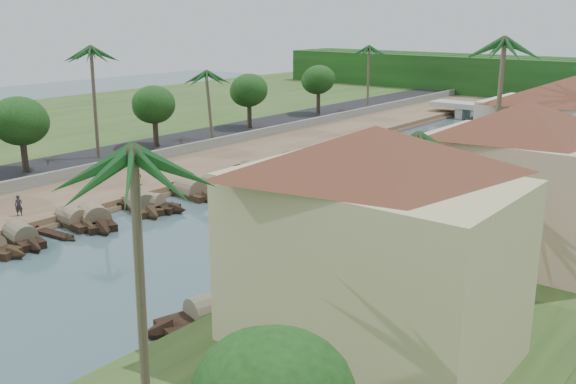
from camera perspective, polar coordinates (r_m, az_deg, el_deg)
The scene contains 40 objects.
ground at distance 44.02m, azimuth -13.14°, elevation -6.05°, with size 220.00×220.00×0.00m, color #3E565D.
left_bank at distance 67.99m, azimuth -8.45°, elevation 2.18°, with size 10.00×180.00×0.80m, color brown.
right_bank at distance 49.37m, azimuth 20.64°, elevation -3.54°, with size 16.00×180.00×1.20m, color #27431B.
road at distance 74.25m, azimuth -12.97°, elevation 3.31°, with size 8.00×180.00×1.40m, color black.
retaining_wall at distance 70.85m, azimuth -10.81°, elevation 3.40°, with size 0.40×180.00×1.10m, color slate.
far_left_fill at distance 96.14m, azimuth -22.96°, elevation 5.18°, with size 45.00×220.00×1.35m, color #27431B.
treeline at distance 129.67m, azimuth 24.15°, elevation 8.91°, with size 120.00×14.00×8.00m.
bridge at distance 103.25m, azimuth 19.93°, elevation 6.70°, with size 28.00×4.00×2.40m.
building_near at distance 28.31m, azimuth 7.42°, elevation -4.18°, with size 14.85×14.85×10.20m.
building_mid at distance 42.07m, azimuth 20.03°, elevation 1.18°, with size 14.11×14.11×9.70m.
building_far at distance 55.48m, azimuth 23.84°, elevation 4.34°, with size 15.59×15.59×10.20m.
sampan_3 at distance 50.26m, azimuth -22.68°, elevation -3.65°, with size 7.58×2.66×2.03m.
sampan_4 at distance 52.77m, azimuth -18.62°, elevation -2.37°, with size 7.27×2.09×2.07m.
sampan_5 at distance 52.49m, azimuth -16.87°, elevation -2.30°, with size 7.92×4.41×2.44m.
sampan_6 at distance 55.36m, azimuth -12.99°, elevation -1.11°, with size 8.04×4.22×2.34m.
sampan_7 at distance 55.31m, azimuth -12.42°, elevation -1.10°, with size 7.92×3.76×2.09m.
sampan_8 at distance 58.66m, azimuth -8.73°, elevation 0.05°, with size 7.65×2.54×2.32m.
sampan_9 at distance 60.32m, azimuth -6.66°, elevation 0.54°, with size 7.26×3.68×1.87m.
sampan_10 at distance 63.17m, azimuth -4.24°, elevation 1.30°, with size 7.78×4.02×2.13m.
sampan_11 at distance 64.38m, azimuth -2.75°, elevation 1.60°, with size 9.18×2.44×2.57m.
sampan_12 at distance 70.27m, azimuth 0.52°, elevation 2.79°, with size 8.09×4.51×1.98m.
sampan_13 at distance 70.78m, azimuth 0.52°, elevation 2.88°, with size 7.06×2.36×1.94m.
sampan_14 at distance 35.33m, azimuth -6.34°, elevation -10.53°, with size 4.01×9.28×2.22m.
sampan_15 at distance 40.99m, azimuth 1.72°, elevation -6.64°, with size 2.64×8.38×2.21m.
sampan_16 at distance 55.72m, azimuth 13.27°, elevation -1.02°, with size 2.30×9.30×2.24m.
canoe_1 at distance 50.89m, azimuth -20.22°, elevation -3.54°, with size 5.30×1.42×0.85m.
canoe_2 at distance 63.13m, azimuth -5.08°, elevation 0.97°, with size 4.43×3.09×0.69m.
palm_0 at distance 22.67m, azimuth -13.80°, elevation 2.88°, with size 3.20×3.20×11.67m.
palm_1 at distance 36.34m, azimuth 10.69°, elevation 4.64°, with size 3.20×3.20×9.70m.
palm_2 at distance 50.61m, azimuth 18.60°, elevation 12.27°, with size 3.20×3.20×14.41m.
palm_3 at distance 64.29m, azimuth 23.72°, elevation 8.90°, with size 3.20×3.20×10.44m.
palm_5 at distance 68.88m, azimuth -17.18°, elevation 11.87°, with size 3.20×3.20×12.74m.
palm_6 at distance 76.89m, azimuth -7.00°, elevation 10.35°, with size 3.20×3.20×9.43m.
palm_8 at distance 101.78m, azimuth 7.24°, elevation 12.53°, with size 3.20×3.20×11.19m.
tree_2 at distance 65.22m, azimuth -22.67°, elevation 5.75°, with size 5.21×5.21×6.98m.
tree_3 at distance 74.15m, azimuth -11.81°, elevation 7.54°, with size 4.77×4.77×6.66m.
tree_4 at distance 85.10m, azimuth -3.48°, elevation 8.95°, with size 4.84×4.84×6.87m.
tree_5 at distance 97.08m, azimuth 2.73°, elevation 9.88°, with size 4.77×4.77×7.05m.
person_near at distance 53.72m, azimuth -22.82°, elevation -1.12°, with size 0.60×0.39×1.64m, color #24232A.
person_far at distance 60.24m, azimuth -13.17°, elevation 1.30°, with size 0.70×0.54×1.43m, color #2B271E.
Camera 1 is at (32.63, -24.94, 15.85)m, focal length 40.00 mm.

